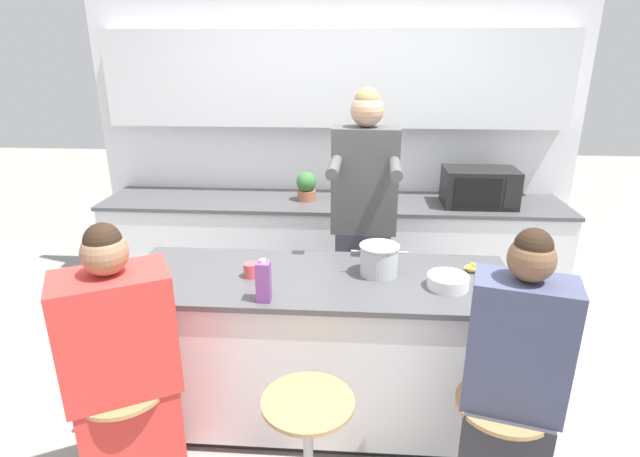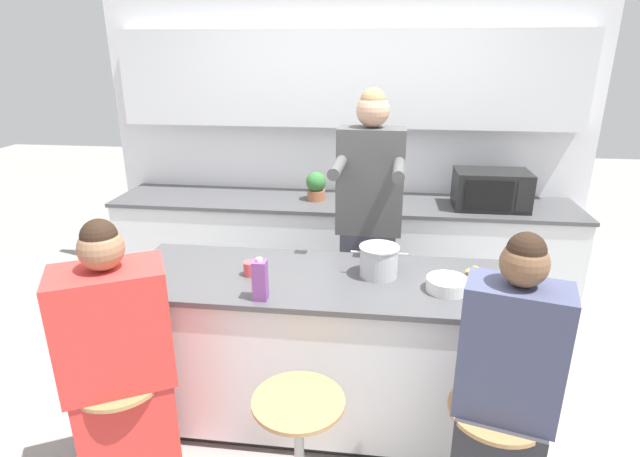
% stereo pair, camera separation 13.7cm
% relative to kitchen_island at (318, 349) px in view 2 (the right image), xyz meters
% --- Properties ---
extents(ground_plane, '(16.00, 16.00, 0.00)m').
position_rel_kitchen_island_xyz_m(ground_plane, '(0.00, 0.00, -0.46)').
color(ground_plane, gray).
extents(wall_back, '(4.03, 0.22, 2.70)m').
position_rel_kitchen_island_xyz_m(wall_back, '(0.00, 1.80, 1.09)').
color(wall_back, white).
rests_on(wall_back, ground_plane).
extents(back_counter, '(3.74, 0.65, 0.89)m').
position_rel_kitchen_island_xyz_m(back_counter, '(0.00, 1.49, -0.01)').
color(back_counter, silver).
rests_on(back_counter, ground_plane).
extents(kitchen_island, '(2.08, 0.72, 0.90)m').
position_rel_kitchen_island_xyz_m(kitchen_island, '(0.00, 0.00, 0.00)').
color(kitchen_island, black).
rests_on(kitchen_island, ground_plane).
extents(bar_stool_leftmost, '(0.40, 0.40, 0.64)m').
position_rel_kitchen_island_xyz_m(bar_stool_leftmost, '(-0.83, -0.64, -0.09)').
color(bar_stool_leftmost, tan).
rests_on(bar_stool_leftmost, ground_plane).
extents(bar_stool_center, '(0.40, 0.40, 0.64)m').
position_rel_kitchen_island_xyz_m(bar_stool_center, '(0.00, -0.67, -0.09)').
color(bar_stool_center, tan).
rests_on(bar_stool_center, ground_plane).
extents(person_cooking, '(0.44, 0.61, 1.84)m').
position_rel_kitchen_island_xyz_m(person_cooking, '(0.24, 0.71, 0.46)').
color(person_cooking, '#383842').
rests_on(person_cooking, ground_plane).
extents(person_wrapped_blanket, '(0.55, 0.47, 1.41)m').
position_rel_kitchen_island_xyz_m(person_wrapped_blanket, '(-0.81, -0.64, 0.21)').
color(person_wrapped_blanket, red).
rests_on(person_wrapped_blanket, ground_plane).
extents(person_seated_near, '(0.43, 0.34, 1.43)m').
position_rel_kitchen_island_xyz_m(person_seated_near, '(0.85, -0.64, 0.19)').
color(person_seated_near, '#333338').
rests_on(person_seated_near, ground_plane).
extents(cooking_pot, '(0.30, 0.21, 0.17)m').
position_rel_kitchen_island_xyz_m(cooking_pot, '(0.32, 0.06, 0.53)').
color(cooking_pot, '#B7BABC').
rests_on(cooking_pot, kitchen_island).
extents(fruit_bowl, '(0.21, 0.21, 0.07)m').
position_rel_kitchen_island_xyz_m(fruit_bowl, '(0.66, -0.08, 0.48)').
color(fruit_bowl, white).
rests_on(fruit_bowl, kitchen_island).
extents(coffee_cup_near, '(0.11, 0.08, 0.08)m').
position_rel_kitchen_island_xyz_m(coffee_cup_near, '(-0.36, -0.02, 0.48)').
color(coffee_cup_near, '#DB4C51').
rests_on(coffee_cup_near, kitchen_island).
extents(banana_bunch, '(0.15, 0.10, 0.05)m').
position_rel_kitchen_island_xyz_m(banana_bunch, '(0.84, 0.13, 0.47)').
color(banana_bunch, yellow).
rests_on(banana_bunch, kitchen_island).
extents(juice_carton, '(0.07, 0.07, 0.22)m').
position_rel_kitchen_island_xyz_m(juice_carton, '(-0.25, -0.28, 0.55)').
color(juice_carton, '#7A428E').
rests_on(juice_carton, kitchen_island).
extents(microwave, '(0.56, 0.35, 0.29)m').
position_rel_kitchen_island_xyz_m(microwave, '(1.15, 1.44, 0.58)').
color(microwave, black).
rests_on(microwave, back_counter).
extents(potted_plant, '(0.16, 0.16, 0.23)m').
position_rel_kitchen_island_xyz_m(potted_plant, '(-0.21, 1.49, 0.55)').
color(potted_plant, '#A86042').
rests_on(potted_plant, back_counter).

